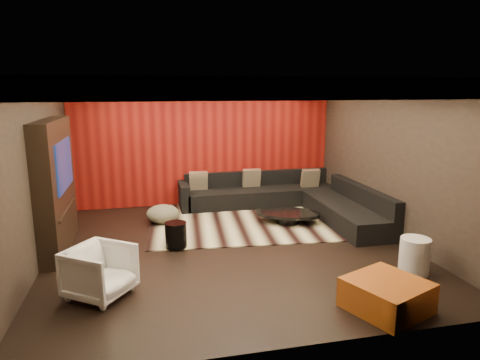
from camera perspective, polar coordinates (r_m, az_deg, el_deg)
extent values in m
cube|color=black|center=(7.48, -1.23, -9.03)|extent=(6.00, 6.00, 0.02)
cube|color=silver|center=(6.97, -1.34, 13.12)|extent=(6.00, 6.00, 0.02)
cube|color=black|center=(10.02, -4.76, 4.72)|extent=(6.00, 0.02, 2.80)
cube|color=black|center=(7.14, -25.69, 0.51)|extent=(0.02, 6.00, 2.80)
cube|color=black|center=(8.23, 19.73, 2.41)|extent=(0.02, 6.00, 2.80)
cube|color=#6B0C0A|center=(9.98, -4.72, 4.69)|extent=(5.98, 0.05, 2.78)
cube|color=silver|center=(9.63, -4.63, 12.11)|extent=(6.00, 0.60, 0.22)
cube|color=silver|center=(4.36, 5.94, 12.04)|extent=(6.00, 0.60, 0.22)
cube|color=silver|center=(6.95, -24.15, 11.10)|extent=(0.60, 4.80, 0.22)
cube|color=silver|center=(7.96, 18.48, 11.53)|extent=(0.60, 4.80, 0.22)
cube|color=#FFD899|center=(9.30, -4.31, 11.56)|extent=(4.80, 0.08, 0.04)
cube|color=#FFD899|center=(4.68, 4.56, 10.97)|extent=(4.80, 0.08, 0.04)
cube|color=#FFD899|center=(6.90, -21.27, 10.58)|extent=(0.08, 4.80, 0.04)
cube|color=#FFD899|center=(7.79, 16.26, 11.01)|extent=(0.08, 4.80, 0.04)
cube|color=black|center=(7.74, -23.39, -0.73)|extent=(0.30, 2.00, 2.20)
cube|color=black|center=(7.64, -22.43, 1.88)|extent=(0.04, 1.30, 0.80)
cube|color=black|center=(7.80, -21.98, -3.55)|extent=(0.04, 1.60, 0.04)
cube|color=#C5BD90|center=(8.93, 1.17, -5.33)|extent=(4.25, 3.34, 0.02)
cylinder|color=black|center=(8.75, 6.40, -4.94)|extent=(1.72, 1.72, 0.22)
cylinder|color=black|center=(7.44, -8.54, -7.25)|extent=(0.37, 0.37, 0.43)
ellipsoid|color=#B4AF8B|center=(8.82, -10.27, -4.46)|extent=(0.74, 0.74, 0.36)
cylinder|color=silver|center=(6.89, 22.23, -9.35)|extent=(0.53, 0.53, 0.54)
cube|color=#9F4A14|center=(5.76, 18.98, -14.32)|extent=(1.12, 1.12, 0.38)
imported|color=silver|center=(6.00, -18.17, -11.55)|extent=(1.04, 1.03, 0.68)
cube|color=black|center=(10.06, 2.81, -2.19)|extent=(3.50, 0.90, 0.40)
cube|color=black|center=(10.30, 2.31, 0.30)|extent=(3.50, 0.20, 0.35)
cube|color=black|center=(8.95, 13.94, -4.39)|extent=(0.90, 2.60, 0.40)
cube|color=black|center=(9.01, 16.06, -1.91)|extent=(0.20, 2.60, 0.35)
cube|color=black|center=(9.72, -7.47, -2.19)|extent=(0.20, 0.90, 0.60)
cube|color=tan|center=(10.18, 9.36, 0.26)|extent=(0.42, 0.20, 0.44)
cube|color=tan|center=(10.07, 1.54, 0.28)|extent=(0.42, 0.20, 0.44)
cube|color=tan|center=(9.81, -5.58, -0.08)|extent=(0.42, 0.20, 0.44)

